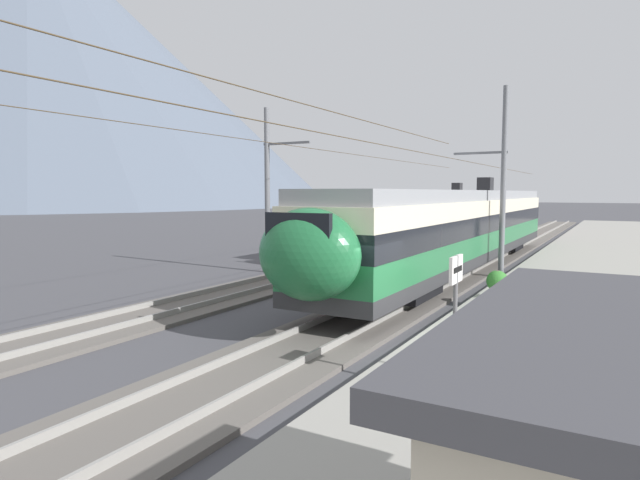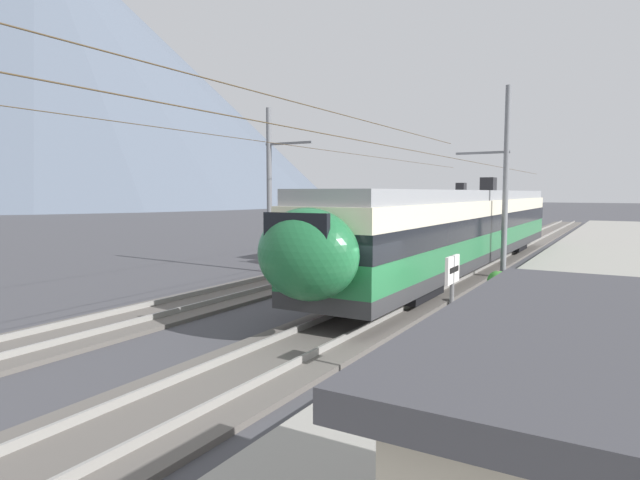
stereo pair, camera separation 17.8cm
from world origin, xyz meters
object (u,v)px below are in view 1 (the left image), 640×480
at_px(train_far_track, 436,213).
at_px(catenary_mast_far_side, 270,187).
at_px(passenger_walking, 432,468).
at_px(handbag_near_sign, 428,374).
at_px(potted_plant_by_shelter, 489,342).
at_px(catenary_mast_mid, 500,181).
at_px(potted_plant_platform_edge, 497,282).
at_px(train_near_platform, 461,225).
at_px(platform_sign, 456,288).

bearing_deg(train_far_track, catenary_mast_far_side, 173.96).
xyz_separation_m(catenary_mast_far_side, passenger_walking, (-15.89, -12.90, -2.72)).
height_order(handbag_near_sign, potted_plant_by_shelter, potted_plant_by_shelter).
bearing_deg(passenger_walking, handbag_near_sign, 18.41).
bearing_deg(catenary_mast_far_side, catenary_mast_mid, -70.91).
height_order(train_far_track, potted_plant_by_shelter, train_far_track).
height_order(catenary_mast_mid, passenger_walking, catenary_mast_mid).
distance_m(train_far_track, passenger_walking, 36.49).
distance_m(handbag_near_sign, potted_plant_platform_edge, 8.44).
relative_size(passenger_walking, potted_plant_platform_edge, 1.88).
xyz_separation_m(handbag_near_sign, potted_plant_platform_edge, (8.42, 0.50, 0.39)).
distance_m(catenary_mast_far_side, potted_plant_by_shelter, 15.80).
bearing_deg(potted_plant_by_shelter, handbag_near_sign, 155.27).
distance_m(train_near_platform, catenary_mast_mid, 2.88).
distance_m(train_far_track, catenary_mast_mid, 17.47).
relative_size(train_near_platform, handbag_near_sign, 81.97).
bearing_deg(catenary_mast_far_side, train_near_platform, -61.40).
xyz_separation_m(train_near_platform, passenger_walking, (-20.13, -5.13, -0.92)).
relative_size(potted_plant_platform_edge, potted_plant_by_shelter, 1.17).
bearing_deg(handbag_near_sign, train_near_platform, 13.02).
distance_m(platform_sign, potted_plant_platform_edge, 8.07).
xyz_separation_m(train_far_track, catenary_mast_far_side, (-18.92, 2.00, 1.79)).
height_order(train_near_platform, catenary_mast_far_side, catenary_mast_far_side).
relative_size(train_far_track, passenger_walking, 20.27).
distance_m(train_near_platform, handbag_near_sign, 15.97).
height_order(potted_plant_platform_edge, potted_plant_by_shelter, potted_plant_platform_edge).
height_order(platform_sign, handbag_near_sign, platform_sign).
relative_size(catenary_mast_mid, passenger_walking, 26.14).
relative_size(catenary_mast_far_side, potted_plant_platform_edge, 49.25).
xyz_separation_m(train_near_platform, catenary_mast_far_side, (-4.24, 7.77, 1.80)).
relative_size(train_far_track, potted_plant_platform_edge, 38.18).
bearing_deg(catenary_mast_far_side, potted_plant_platform_edge, -104.53).
bearing_deg(potted_plant_platform_edge, train_far_track, 22.16).
xyz_separation_m(platform_sign, passenger_walking, (-5.13, -1.22, -0.71)).
relative_size(catenary_mast_far_side, platform_sign, 19.63).
bearing_deg(platform_sign, passenger_walking, -166.62).
distance_m(catenary_mast_mid, potted_plant_by_shelter, 13.67).
distance_m(catenary_mast_far_side, potted_plant_platform_edge, 11.65).
height_order(train_far_track, potted_plant_platform_edge, train_far_track).
height_order(train_far_track, catenary_mast_far_side, catenary_mast_far_side).
bearing_deg(platform_sign, train_near_platform, 14.60).
height_order(train_far_track, handbag_near_sign, train_far_track).
height_order(platform_sign, passenger_walking, platform_sign).
xyz_separation_m(potted_plant_platform_edge, potted_plant_by_shelter, (-6.86, -1.22, -0.08)).
distance_m(passenger_walking, potted_plant_platform_edge, 13.25).
relative_size(train_far_track, potted_plant_by_shelter, 44.70).
bearing_deg(platform_sign, train_far_track, 18.06).
distance_m(platform_sign, passenger_walking, 5.33).
distance_m(catenary_mast_far_side, passenger_walking, 20.65).
relative_size(catenary_mast_mid, potted_plant_by_shelter, 57.67).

